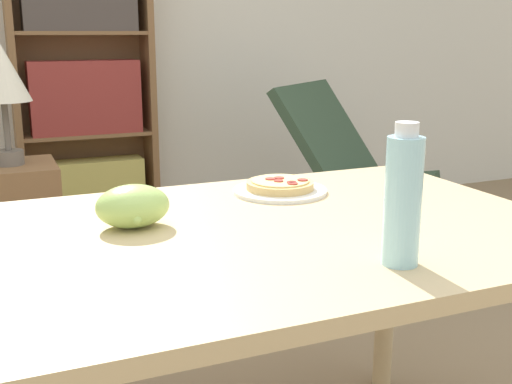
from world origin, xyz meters
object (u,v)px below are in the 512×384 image
(bookshelf, at_px, (84,93))
(side_table, at_px, (17,243))
(grape_bunch, at_px, (133,206))
(pizza_on_plate, at_px, (280,187))
(drink_bottle, at_px, (403,199))
(lounge_chair_far, at_px, (357,200))
(table_lamp, at_px, (2,77))

(bookshelf, distance_m, side_table, 1.25)
(grape_bunch, distance_m, bookshelf, 2.36)
(grape_bunch, bearing_deg, pizza_on_plate, 19.55)
(drink_bottle, distance_m, side_table, 1.88)
(drink_bottle, height_order, bookshelf, bookshelf)
(grape_bunch, relative_size, lounge_chair_far, 0.16)
(pizza_on_plate, bearing_deg, bookshelf, 94.43)
(bookshelf, height_order, table_lamp, bookshelf)
(grape_bunch, distance_m, side_table, 1.38)
(drink_bottle, xyz_separation_m, bookshelf, (-0.14, 2.77, -0.04))
(pizza_on_plate, xyz_separation_m, drink_bottle, (-0.03, -0.57, 0.11))
(grape_bunch, height_order, drink_bottle, drink_bottle)
(drink_bottle, xyz_separation_m, lounge_chair_far, (1.08, 1.85, -0.57))
(drink_bottle, height_order, table_lamp, table_lamp)
(drink_bottle, relative_size, table_lamp, 0.55)
(grape_bunch, bearing_deg, drink_bottle, -46.61)
(grape_bunch, relative_size, drink_bottle, 0.61)
(pizza_on_plate, xyz_separation_m, grape_bunch, (-0.42, -0.15, 0.03))
(lounge_chair_far, distance_m, bookshelf, 1.62)
(pizza_on_plate, bearing_deg, grape_bunch, -160.45)
(grape_bunch, distance_m, table_lamp, 1.32)
(bookshelf, xyz_separation_m, side_table, (-0.45, -1.06, -0.49))
(pizza_on_plate, xyz_separation_m, bookshelf, (-0.17, 2.20, 0.07))
(lounge_chair_far, bearing_deg, drink_bottle, -158.83)
(pizza_on_plate, xyz_separation_m, table_lamp, (-0.62, 1.14, 0.23))
(drink_bottle, bearing_deg, pizza_on_plate, 87.33)
(lounge_chair_far, bearing_deg, side_table, 146.36)
(lounge_chair_far, bearing_deg, table_lamp, 146.36)
(grape_bunch, bearing_deg, table_lamp, 98.88)
(pizza_on_plate, height_order, side_table, pizza_on_plate)
(lounge_chair_far, bearing_deg, pizza_on_plate, -167.97)
(lounge_chair_far, xyz_separation_m, table_lamp, (-1.68, -0.15, 0.69))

